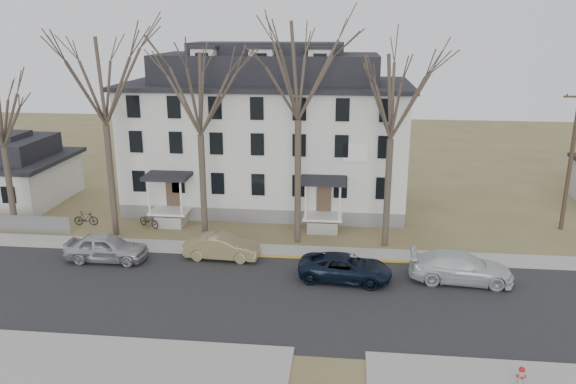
# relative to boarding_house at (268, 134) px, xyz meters

# --- Properties ---
(ground) EXTENTS (120.00, 120.00, 0.00)m
(ground) POSITION_rel_boarding_house_xyz_m (2.00, -17.95, -5.38)
(ground) COLOR olive
(ground) RESTS_ON ground
(main_road) EXTENTS (120.00, 10.00, 0.04)m
(main_road) POSITION_rel_boarding_house_xyz_m (2.00, -15.95, -5.38)
(main_road) COLOR #27272A
(main_road) RESTS_ON ground
(far_sidewalk) EXTENTS (120.00, 2.00, 0.08)m
(far_sidewalk) POSITION_rel_boarding_house_xyz_m (2.00, -9.95, -5.38)
(far_sidewalk) COLOR #A09F97
(far_sidewalk) RESTS_ON ground
(near_sidewalk_left) EXTENTS (20.00, 5.00, 0.08)m
(near_sidewalk_left) POSITION_rel_boarding_house_xyz_m (-6.00, -22.95, -5.38)
(near_sidewalk_left) COLOR #A09F97
(near_sidewalk_left) RESTS_ON ground
(yellow_curb) EXTENTS (14.00, 0.25, 0.06)m
(yellow_curb) POSITION_rel_boarding_house_xyz_m (7.00, -10.85, -5.38)
(yellow_curb) COLOR gold
(yellow_curb) RESTS_ON ground
(boarding_house) EXTENTS (20.80, 12.36, 12.05)m
(boarding_house) POSITION_rel_boarding_house_xyz_m (0.00, 0.00, 0.00)
(boarding_house) COLOR slate
(boarding_house) RESTS_ON ground
(small_house) EXTENTS (8.70, 8.70, 5.00)m
(small_house) POSITION_rel_boarding_house_xyz_m (-20.00, -1.96, -3.13)
(small_house) COLOR silver
(small_house) RESTS_ON ground
(tree_far_left) EXTENTS (8.40, 8.40, 13.72)m
(tree_far_left) POSITION_rel_boarding_house_xyz_m (-9.00, -8.15, 4.96)
(tree_far_left) COLOR #473B31
(tree_far_left) RESTS_ON ground
(tree_mid_left) EXTENTS (7.80, 7.80, 12.74)m
(tree_mid_left) POSITION_rel_boarding_house_xyz_m (-3.00, -8.15, 4.22)
(tree_mid_left) COLOR #473B31
(tree_mid_left) RESTS_ON ground
(tree_center) EXTENTS (9.00, 9.00, 14.70)m
(tree_center) POSITION_rel_boarding_house_xyz_m (3.00, -8.15, 5.71)
(tree_center) COLOR #473B31
(tree_center) RESTS_ON ground
(tree_mid_right) EXTENTS (7.80, 7.80, 12.74)m
(tree_mid_right) POSITION_rel_boarding_house_xyz_m (8.50, -8.15, 4.22)
(tree_mid_right) COLOR #473B31
(tree_mid_right) RESTS_ON ground
(utility_pole_far) EXTENTS (2.00, 0.28, 9.50)m
(utility_pole_far) POSITION_rel_boarding_house_xyz_m (20.50, -3.95, -0.47)
(utility_pole_far) COLOR #3D3023
(utility_pole_far) RESTS_ON ground
(car_silver) EXTENTS (4.74, 1.93, 1.61)m
(car_silver) POSITION_rel_boarding_house_xyz_m (-7.77, -12.38, -4.57)
(car_silver) COLOR #ABACAD
(car_silver) RESTS_ON ground
(car_tan) EXTENTS (4.43, 1.68, 1.44)m
(car_tan) POSITION_rel_boarding_house_xyz_m (-1.16, -11.34, -4.66)
(car_tan) COLOR #8D7C52
(car_tan) RESTS_ON ground
(car_navy) EXTENTS (5.17, 2.76, 1.38)m
(car_navy) POSITION_rel_boarding_house_xyz_m (6.06, -13.48, -4.69)
(car_navy) COLOR black
(car_navy) RESTS_ON ground
(car_white) EXTENTS (5.54, 2.53, 1.57)m
(car_white) POSITION_rel_boarding_house_xyz_m (12.21, -12.98, -4.59)
(car_white) COLOR silver
(car_white) RESTS_ON ground
(bicycle_left) EXTENTS (1.87, 1.44, 0.94)m
(bicycle_left) POSITION_rel_boarding_house_xyz_m (-7.28, -6.64, -4.91)
(bicycle_left) COLOR black
(bicycle_left) RESTS_ON ground
(bicycle_right) EXTENTS (1.70, 0.61, 1.00)m
(bicycle_right) POSITION_rel_boarding_house_xyz_m (-11.69, -6.77, -4.88)
(bicycle_right) COLOR black
(bicycle_right) RESTS_ON ground
(fire_hydrant) EXTENTS (0.33, 0.31, 0.80)m
(fire_hydrant) POSITION_rel_boarding_house_xyz_m (12.84, -22.03, -4.98)
(fire_hydrant) COLOR #B7B7BA
(fire_hydrant) RESTS_ON ground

